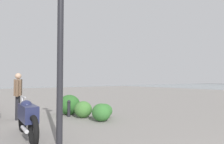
% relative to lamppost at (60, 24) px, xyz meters
% --- Properties ---
extents(lamppost, '(0.98, 0.28, 4.14)m').
position_rel_lamppost_xyz_m(lamppost, '(0.00, 0.00, 0.00)').
color(lamppost, '#232328').
rests_on(lamppost, ground).
extents(motorcycle, '(2.17, 0.38, 1.06)m').
position_rel_lamppost_xyz_m(motorcycle, '(1.12, 0.44, -2.24)').
color(motorcycle, black).
rests_on(motorcycle, ground).
extents(pedestrian, '(0.60, 0.35, 1.71)m').
position_rel_lamppost_xyz_m(pedestrian, '(3.63, 0.23, -1.75)').
color(pedestrian, black).
rests_on(pedestrian, ground).
extents(bollard_mid, '(0.13, 0.13, 0.66)m').
position_rel_lamppost_xyz_m(bollard_mid, '(3.07, -1.53, -2.40)').
color(bollard_mid, '#232328').
rests_on(bollard_mid, ground).
extents(shrub_low, '(0.74, 0.67, 0.63)m').
position_rel_lamppost_xyz_m(shrub_low, '(2.58, -1.91, -2.43)').
color(shrub_low, '#477F38').
rests_on(shrub_low, ground).
extents(shrub_round, '(0.73, 0.66, 0.62)m').
position_rel_lamppost_xyz_m(shrub_round, '(1.61, -2.13, -2.43)').
color(shrub_round, '#387533').
rests_on(shrub_round, ground).
extents(shrub_wide, '(0.62, 0.56, 0.53)m').
position_rel_lamppost_xyz_m(shrub_wide, '(2.10, -2.60, -2.48)').
color(shrub_wide, '#387533').
rests_on(shrub_wide, ground).
extents(shrub_tall, '(0.97, 0.87, 0.82)m').
position_rel_lamppost_xyz_m(shrub_tall, '(3.52, -1.74, -2.33)').
color(shrub_tall, '#2D6628').
rests_on(shrub_tall, ground).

